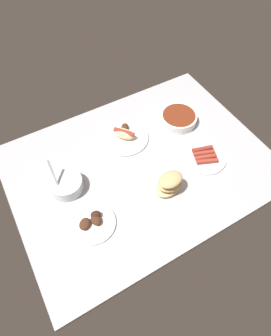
{
  "coord_description": "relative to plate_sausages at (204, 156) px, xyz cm",
  "views": [
    {
      "loc": [
        41.14,
        66.7,
        109.77
      ],
      "look_at": [
        4.17,
        2.32,
        3.0
      ],
      "focal_mm": 30.4,
      "sensor_mm": 36.0,
      "label": 1
    }
  ],
  "objects": [
    {
      "name": "bowl_chili",
      "position": [
        -2.78,
        -26.0,
        1.65
      ],
      "size": [
        18.97,
        18.97,
        4.83
      ],
      "color": "white",
      "rests_on": "ground_plane"
    },
    {
      "name": "bowl_coleslaw",
      "position": [
        63.67,
        -16.72,
        2.39
      ],
      "size": [
        14.55,
        14.55,
        16.02
      ],
      "color": "silver",
      "rests_on": "ground_plane"
    },
    {
      "name": "bread_stack",
      "position": [
        25.31,
        6.75,
        4.4
      ],
      "size": [
        12.36,
        9.84,
        10.8
      ],
      "color": "#E5C689",
      "rests_on": "ground_plane"
    },
    {
      "name": "plate_sausages",
      "position": [
        0.0,
        0.0,
        0.0
      ],
      "size": [
        21.09,
        21.09,
        3.23
      ],
      "color": "white",
      "rests_on": "ground_plane"
    },
    {
      "name": "ground_plane",
      "position": [
        28.66,
        -11.65,
        -2.5
      ],
      "size": [
        120.0,
        90.0,
        3.0
      ],
      "primitive_type": "cube",
      "color": "#B2B2B7"
    },
    {
      "name": "plate_hotdog_assembled",
      "position": [
        27.36,
        -30.28,
        0.61
      ],
      "size": [
        24.43,
        24.43,
        5.61
      ],
      "color": "white",
      "rests_on": "ground_plane"
    },
    {
      "name": "plate_grilled_meat",
      "position": [
        60.98,
        4.3,
        0.1
      ],
      "size": [
        18.84,
        18.84,
        4.1
      ],
      "color": "white",
      "rests_on": "ground_plane"
    }
  ]
}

